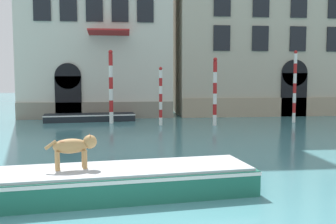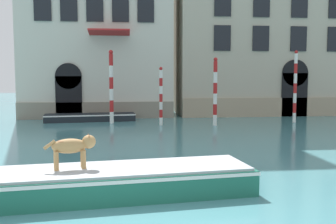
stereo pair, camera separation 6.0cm
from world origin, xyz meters
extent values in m
cube|color=gray|center=(-1.92, 20.68, 0.55)|extent=(10.27, 0.16, 1.10)
cube|color=black|center=(-3.69, 20.67, 1.41)|extent=(1.69, 0.14, 2.81)
cylinder|color=black|center=(-3.69, 20.67, 2.81)|extent=(1.69, 0.14, 1.69)
cube|color=black|center=(-5.20, 20.69, 7.29)|extent=(1.09, 0.10, 1.93)
cube|color=black|center=(-3.56, 20.69, 7.29)|extent=(1.09, 0.10, 1.93)
cube|color=black|center=(-1.92, 20.69, 7.29)|extent=(1.09, 0.10, 1.93)
cube|color=black|center=(-0.27, 20.69, 7.29)|extent=(1.09, 0.10, 1.93)
cube|color=black|center=(1.37, 20.69, 7.29)|extent=(1.09, 0.10, 1.93)
cube|color=#B22323|center=(-1.00, 20.03, 5.60)|extent=(2.60, 1.40, 0.29)
cube|color=#B2A893|center=(10.55, 23.73, 7.58)|extent=(13.42, 6.00, 15.16)
cube|color=tan|center=(10.55, 20.68, 0.66)|extent=(13.42, 0.16, 1.31)
cube|color=black|center=(11.70, 20.67, 1.51)|extent=(1.84, 0.14, 3.03)
cylinder|color=black|center=(11.70, 20.67, 3.03)|extent=(1.84, 0.14, 1.84)
cube|color=black|center=(6.52, 20.69, 5.36)|extent=(1.14, 0.10, 1.70)
cube|color=black|center=(9.20, 20.69, 5.36)|extent=(1.14, 0.10, 1.70)
cube|color=black|center=(11.89, 20.69, 5.36)|extent=(1.14, 0.10, 1.70)
cube|color=black|center=(14.57, 20.69, 5.36)|extent=(1.14, 0.10, 1.70)
cube|color=black|center=(6.52, 20.69, 7.64)|extent=(1.14, 0.10, 1.70)
cube|color=black|center=(9.20, 20.69, 7.64)|extent=(1.14, 0.10, 1.70)
cube|color=black|center=(11.89, 20.69, 7.64)|extent=(1.14, 0.10, 1.70)
cube|color=#1E6651|center=(-0.23, 3.82, 0.31)|extent=(6.65, 2.52, 0.62)
cube|color=white|center=(-0.23, 3.82, 0.56)|extent=(6.68, 2.56, 0.08)
cube|color=#B2B7BC|center=(-0.23, 3.82, 0.65)|extent=(6.44, 2.36, 0.06)
cylinder|color=tan|center=(-1.10, 4.03, 0.90)|extent=(0.11, 0.11, 0.44)
cylinder|color=tan|center=(-1.05, 3.79, 0.90)|extent=(0.11, 0.11, 0.44)
cylinder|color=tan|center=(-1.71, 3.91, 0.90)|extent=(0.11, 0.11, 0.44)
cylinder|color=tan|center=(-1.66, 3.67, 0.90)|extent=(0.11, 0.11, 0.44)
ellipsoid|color=tan|center=(-1.38, 3.85, 1.22)|extent=(0.88, 0.51, 0.35)
ellipsoid|color=#AD7042|center=(-1.50, 3.83, 1.32)|extent=(0.40, 0.31, 0.12)
sphere|color=tan|center=(-0.93, 3.94, 1.30)|extent=(0.33, 0.33, 0.33)
cone|color=#AD7042|center=(-0.95, 4.03, 1.42)|extent=(0.10, 0.10, 0.13)
cone|color=#AD7042|center=(-0.92, 3.85, 1.42)|extent=(0.10, 0.10, 0.13)
cylinder|color=tan|center=(-1.82, 3.76, 1.27)|extent=(0.30, 0.13, 0.24)
cube|color=black|center=(-2.23, 19.39, 0.23)|extent=(5.65, 1.92, 0.47)
cube|color=white|center=(-2.23, 19.39, 0.41)|extent=(5.69, 1.96, 0.08)
cube|color=#9EA3A8|center=(-2.23, 19.39, 0.21)|extent=(3.14, 1.33, 0.42)
cylinder|color=white|center=(2.00, 16.86, 0.23)|extent=(0.18, 0.18, 0.45)
cylinder|color=#B21E1E|center=(2.00, 16.86, 0.68)|extent=(0.18, 0.18, 0.45)
cylinder|color=white|center=(2.00, 16.86, 1.13)|extent=(0.18, 0.18, 0.45)
cylinder|color=#B21E1E|center=(2.00, 16.86, 1.58)|extent=(0.18, 0.18, 0.45)
cylinder|color=white|center=(2.00, 16.86, 2.04)|extent=(0.18, 0.18, 0.45)
cylinder|color=#B21E1E|center=(2.00, 16.86, 2.49)|extent=(0.18, 0.18, 0.45)
cylinder|color=white|center=(2.00, 16.86, 2.94)|extent=(0.18, 0.18, 0.45)
sphere|color=#B21E1E|center=(2.00, 16.86, 3.25)|extent=(0.19, 0.19, 0.19)
cylinder|color=white|center=(-0.85, 18.11, 0.34)|extent=(0.24, 0.24, 0.69)
cylinder|color=#B21E1E|center=(-0.85, 18.11, 1.03)|extent=(0.24, 0.24, 0.69)
cylinder|color=white|center=(-0.85, 18.11, 1.72)|extent=(0.24, 0.24, 0.69)
cylinder|color=#B21E1E|center=(-0.85, 18.11, 2.41)|extent=(0.24, 0.24, 0.69)
cylinder|color=white|center=(-0.85, 18.11, 3.10)|extent=(0.24, 0.24, 0.69)
cylinder|color=#B21E1E|center=(-0.85, 18.11, 3.79)|extent=(0.24, 0.24, 0.69)
sphere|color=#B21E1E|center=(-0.85, 18.11, 4.24)|extent=(0.25, 0.25, 0.25)
cylinder|color=white|center=(5.09, 16.49, 0.31)|extent=(0.22, 0.22, 0.61)
cylinder|color=#B21E1E|center=(5.09, 16.49, 0.92)|extent=(0.22, 0.22, 0.61)
cylinder|color=white|center=(5.09, 16.49, 1.53)|extent=(0.22, 0.22, 0.61)
cylinder|color=#B21E1E|center=(5.09, 16.49, 2.14)|extent=(0.22, 0.22, 0.61)
cylinder|color=white|center=(5.09, 16.49, 2.75)|extent=(0.22, 0.22, 0.61)
cylinder|color=#B21E1E|center=(5.09, 16.49, 3.36)|extent=(0.22, 0.22, 0.61)
sphere|color=#B21E1E|center=(5.09, 16.49, 3.76)|extent=(0.23, 0.23, 0.23)
cylinder|color=white|center=(10.21, 17.29, 0.30)|extent=(0.19, 0.19, 0.60)
cylinder|color=#B21E1E|center=(10.21, 17.29, 0.89)|extent=(0.19, 0.19, 0.60)
cylinder|color=white|center=(10.21, 17.29, 1.49)|extent=(0.19, 0.19, 0.60)
cylinder|color=#B21E1E|center=(10.21, 17.29, 2.09)|extent=(0.19, 0.19, 0.60)
cylinder|color=white|center=(10.21, 17.29, 2.68)|extent=(0.19, 0.19, 0.60)
cylinder|color=#B21E1E|center=(10.21, 17.29, 3.28)|extent=(0.19, 0.19, 0.60)
cylinder|color=white|center=(10.21, 17.29, 3.87)|extent=(0.19, 0.19, 0.60)
sphere|color=#B21E1E|center=(10.21, 17.29, 4.26)|extent=(0.20, 0.20, 0.20)
camera|label=1|loc=(-0.13, -5.50, 2.90)|focal=42.00mm
camera|label=2|loc=(-0.07, -5.51, 2.90)|focal=42.00mm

